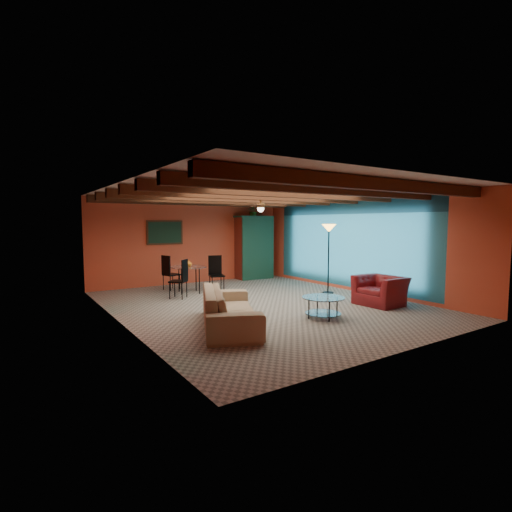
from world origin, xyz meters
TOP-DOWN VIEW (x-y plane):
  - room at (0.00, 0.11)m, footprint 6.52×8.01m
  - sofa at (-1.59, -1.31)m, footprint 1.88×2.61m
  - armchair at (2.35, -1.61)m, footprint 0.95×1.08m
  - coffee_table at (0.33, -1.80)m, footprint 1.16×1.16m
  - dining_table at (-0.82, 2.35)m, footprint 2.38×2.38m
  - armoire at (2.20, 3.70)m, footprint 1.24×0.64m
  - floor_lamp at (2.39, 0.18)m, footprint 0.51×0.51m
  - ceiling_fan at (0.00, 0.00)m, footprint 1.50×1.50m
  - painting at (-0.90, 3.96)m, footprint 1.05×0.03m
  - potted_plant at (2.20, 3.70)m, footprint 0.52×0.49m
  - vase at (-0.82, 2.35)m, footprint 0.22×0.22m

SIDE VIEW (x-z plane):
  - coffee_table at x=0.33m, z-range 0.00..0.45m
  - armchair at x=2.35m, z-range 0.00..0.69m
  - sofa at x=-1.59m, z-range 0.00..0.71m
  - dining_table at x=-0.82m, z-range 0.00..1.02m
  - floor_lamp at x=2.39m, z-range 0.00..1.93m
  - armoire at x=2.20m, z-range 0.00..2.13m
  - vase at x=-0.82m, z-range 1.02..1.21m
  - painting at x=-0.90m, z-range 1.32..1.97m
  - potted_plant at x=2.20m, z-range 2.13..2.59m
  - ceiling_fan at x=0.00m, z-range 2.14..2.58m
  - room at x=0.00m, z-range 1.01..3.72m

